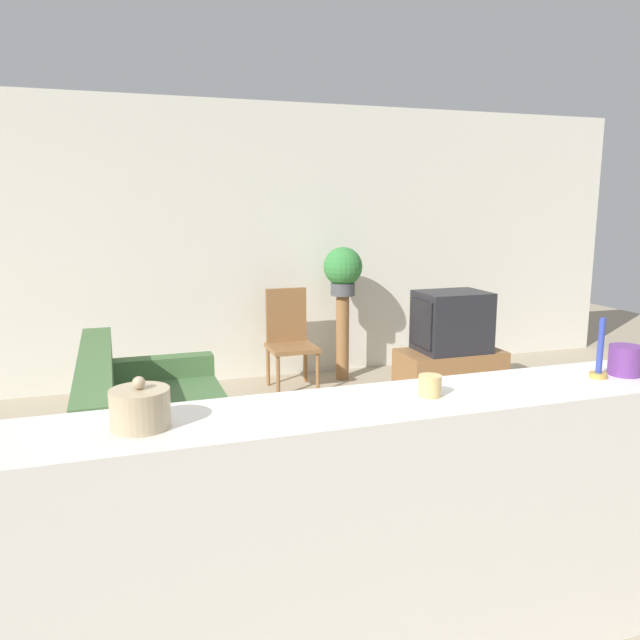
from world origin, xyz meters
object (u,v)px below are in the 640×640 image
wooden_chair (290,336)px  decorative_bowl (140,408)px  television (451,321)px  potted_plant (343,269)px  couch (153,436)px

wooden_chair → decorative_bowl: bearing=-112.6°
television → potted_plant: (-0.63, 1.00, 0.38)m
television → wooden_chair: size_ratio=0.63×
couch → wooden_chair: bearing=50.1°
couch → decorative_bowl: decorative_bowl is taller
television → decorative_bowl: size_ratio=3.18×
couch → television: (2.59, 0.74, 0.46)m
couch → wooden_chair: size_ratio=2.11×
couch → potted_plant: size_ratio=4.20×
wooden_chair → potted_plant: (0.57, 0.09, 0.61)m
potted_plant → decorative_bowl: 4.27m
potted_plant → wooden_chair: bearing=-170.9°
wooden_chair → decorative_bowl: size_ratio=5.02×
decorative_bowl → potted_plant: bearing=60.7°
potted_plant → decorative_bowl: potted_plant is taller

